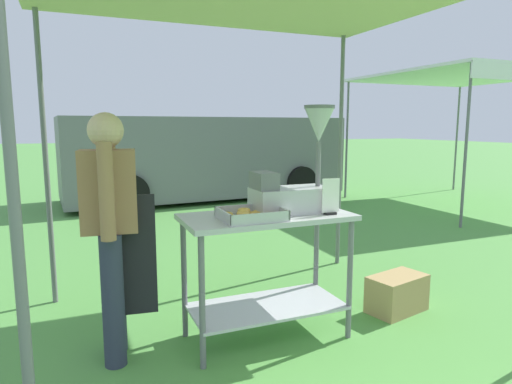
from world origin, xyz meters
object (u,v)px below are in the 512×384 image
donut_tray (251,215)px  donut_fryer (296,178)px  donut_cart (267,251)px  supply_crate (397,293)px  van_grey (207,157)px  vendor (111,224)px  menu_sign (331,199)px  neighbour_tent (467,78)px

donut_tray → donut_fryer: (0.39, 0.11, 0.22)m
donut_cart → supply_crate: (1.18, -0.00, -0.50)m
supply_crate → van_grey: size_ratio=0.09×
donut_tray → vendor: (-0.87, 0.22, -0.03)m
menu_sign → vendor: bearing=168.8°
van_grey → donut_cart: bearing=-102.5°
vendor → supply_crate: (2.22, -0.12, -0.75)m
vendor → neighbour_tent: size_ratio=0.49×
donut_cart → donut_fryer: bearing=2.2°
supply_crate → van_grey: bearing=88.1°
donut_fryer → neighbour_tent: bearing=33.2°
supply_crate → menu_sign: bearing=-167.9°
van_grey → menu_sign: bearing=-98.7°
donut_tray → neighbour_tent: (5.84, 3.67, 1.47)m
vendor → neighbour_tent: neighbour_tent is taller
menu_sign → vendor: size_ratio=0.16×
supply_crate → donut_tray: bearing=-175.8°
donut_fryer → supply_crate: donut_fryer is taller
van_grey → neighbour_tent: neighbour_tent is taller
donut_tray → van_grey: (1.55, 6.38, -0.06)m
donut_cart → menu_sign: (0.41, -0.17, 0.37)m
donut_fryer → supply_crate: (0.95, -0.01, -1.01)m
vendor → donut_tray: bearing=-14.0°
donut_cart → donut_tray: bearing=-147.8°
donut_cart → donut_fryer: 0.56m
donut_cart → menu_sign: size_ratio=4.68×
donut_cart → vendor: (-1.03, 0.12, 0.26)m
donut_tray → neighbour_tent: neighbour_tent is taller
donut_fryer → van_grey: (1.16, 6.27, -0.28)m
donut_tray → menu_sign: (0.57, -0.07, 0.08)m
neighbour_tent → supply_crate: bearing=-141.6°
donut_cart → menu_sign: 0.58m
donut_tray → menu_sign: menu_sign is taller
vendor → van_grey: van_grey is taller
donut_tray → supply_crate: size_ratio=0.77×
supply_crate → van_grey: van_grey is taller
neighbour_tent → donut_fryer: bearing=-146.8°
donut_cart → vendor: vendor is taller
donut_fryer → menu_sign: size_ratio=3.00×
van_grey → donut_fryer: bearing=-100.5°
donut_cart → van_grey: size_ratio=0.20×
vendor → neighbour_tent: bearing=27.2°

